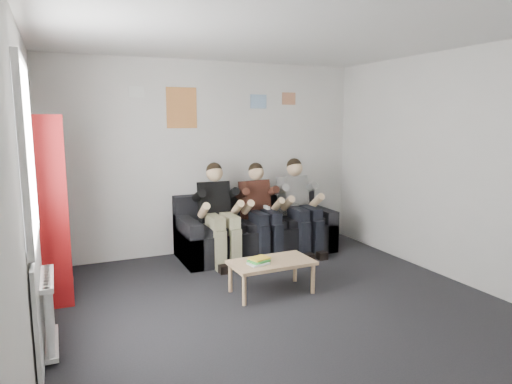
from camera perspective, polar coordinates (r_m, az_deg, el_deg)
room_shell at (r=4.26m, az=4.77°, el=1.60°), size 5.00×5.00×5.00m
sofa at (r=6.53m, az=-0.10°, el=-5.02°), size 2.18×0.89×0.84m
bookshelf at (r=5.34m, az=-24.00°, el=-1.71°), size 0.29×0.88×1.95m
coffee_table at (r=5.07m, az=1.95°, el=-9.08°), size 0.91×0.50×0.36m
game_cases at (r=4.98m, az=0.35°, el=-8.61°), size 0.25×0.22×0.05m
person_left at (r=6.05m, az=-4.62°, el=-2.74°), size 0.40×0.87×1.33m
person_middle at (r=6.28m, az=0.63°, el=-2.37°), size 0.39×0.84×1.30m
person_right at (r=6.54m, az=5.50°, el=-1.80°), size 0.41×0.88×1.34m
radiator at (r=4.21m, az=-24.41°, el=-13.43°), size 0.10×0.64×0.60m
window at (r=4.01m, az=-26.12°, el=-4.47°), size 0.05×1.30×2.36m
poster_large at (r=6.41m, az=-9.28°, el=10.35°), size 0.42×0.01×0.55m
poster_blue at (r=6.79m, az=0.31°, el=11.24°), size 0.25×0.01×0.20m
poster_pink at (r=7.01m, az=4.12°, el=11.57°), size 0.22×0.01×0.18m
poster_sign at (r=6.29m, az=-14.74°, el=12.01°), size 0.20×0.01×0.14m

